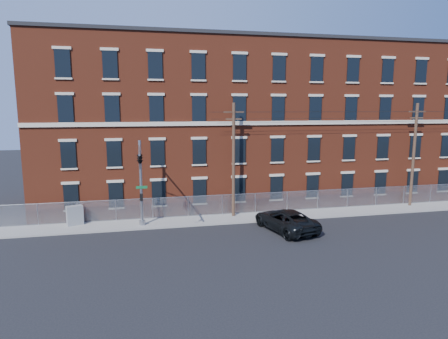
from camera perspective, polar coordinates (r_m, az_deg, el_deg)
ground at (r=29.37m, az=0.11°, el=-10.19°), size 140.00×140.00×0.00m
sidewalk at (r=37.97m, az=16.53°, el=-5.99°), size 65.00×3.00×0.12m
mill_building at (r=44.77m, az=11.52°, el=6.94°), size 55.30×14.32×16.30m
chain_link_fence at (r=38.84m, az=15.68°, el=-4.10°), size 59.06×0.06×1.85m
traffic_signal_mast at (r=29.60m, az=-12.22°, el=0.51°), size 0.90×6.75×7.00m
utility_pole_near at (r=33.91m, az=1.42°, el=1.70°), size 1.80×0.28×10.00m
utility_pole_mid at (r=41.91m, az=26.13°, el=2.20°), size 1.80×0.28×10.00m
overhead_wires at (r=41.68m, az=26.50°, el=7.36°), size 40.00×0.62×0.62m
pickup_truck at (r=31.50m, az=9.02°, el=-7.34°), size 4.22×6.64×1.71m
utility_cabinet at (r=34.46m, az=-21.09°, el=-6.30°), size 1.41×1.04×1.59m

